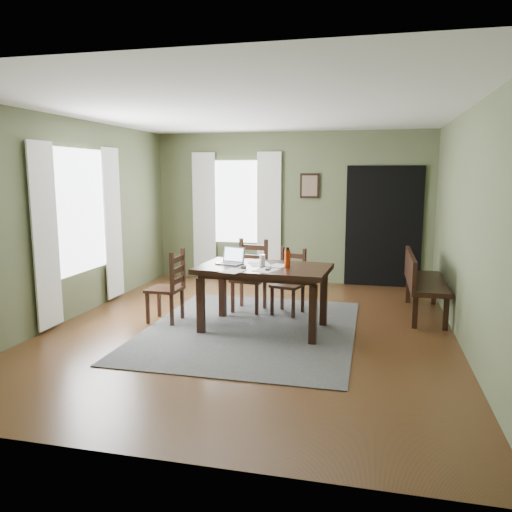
% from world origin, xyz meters
% --- Properties ---
extents(ground, '(5.00, 6.00, 0.01)m').
position_xyz_m(ground, '(0.00, 0.00, -0.01)').
color(ground, '#492C16').
extents(room_shell, '(5.02, 6.02, 2.71)m').
position_xyz_m(room_shell, '(0.00, 0.00, 1.80)').
color(room_shell, '#545D3C').
rests_on(room_shell, ground).
extents(rug, '(2.60, 3.20, 0.01)m').
position_xyz_m(rug, '(0.00, 0.00, 0.01)').
color(rug, '#3E3E3E').
rests_on(rug, ground).
extents(dining_table, '(1.68, 1.07, 0.81)m').
position_xyz_m(dining_table, '(0.16, 0.04, 0.72)').
color(dining_table, black).
rests_on(dining_table, rug).
extents(chair_end, '(0.44, 0.43, 0.96)m').
position_xyz_m(chair_end, '(-1.14, 0.07, 0.48)').
color(chair_end, black).
rests_on(chair_end, rug).
extents(chair_back_left, '(0.49, 0.49, 1.02)m').
position_xyz_m(chair_back_left, '(-0.22, 0.89, 0.50)').
color(chair_back_left, black).
rests_on(chair_back_left, rug).
extents(chair_back_right, '(0.49, 0.49, 0.91)m').
position_xyz_m(chair_back_right, '(0.35, 0.85, 0.45)').
color(chair_back_right, black).
rests_on(chair_back_right, rug).
extents(bench, '(0.49, 1.54, 0.87)m').
position_xyz_m(bench, '(2.14, 1.20, 0.52)').
color(bench, black).
rests_on(bench, ground).
extents(laptop, '(0.36, 0.31, 0.21)m').
position_xyz_m(laptop, '(-0.28, 0.13, 0.87)').
color(laptop, '#B7B7BC').
rests_on(laptop, dining_table).
extents(computer_mouse, '(0.06, 0.09, 0.03)m').
position_xyz_m(computer_mouse, '(-0.05, -0.15, 0.83)').
color(computer_mouse, '#3F3F42').
rests_on(computer_mouse, dining_table).
extents(tv_remote, '(0.07, 0.19, 0.02)m').
position_xyz_m(tv_remote, '(0.26, -0.16, 0.83)').
color(tv_remote, black).
rests_on(tv_remote, dining_table).
extents(drinking_glass, '(0.09, 0.09, 0.15)m').
position_xyz_m(drinking_glass, '(0.15, 0.02, 0.89)').
color(drinking_glass, silver).
rests_on(drinking_glass, dining_table).
extents(water_bottle, '(0.09, 0.09, 0.25)m').
position_xyz_m(water_bottle, '(0.46, 0.01, 0.93)').
color(water_bottle, '#B3310D').
rests_on(water_bottle, dining_table).
extents(paper_b, '(0.31, 0.35, 0.00)m').
position_xyz_m(paper_b, '(0.25, -0.22, 0.82)').
color(paper_b, white).
rests_on(paper_b, dining_table).
extents(paper_c, '(0.37, 0.41, 0.00)m').
position_xyz_m(paper_c, '(0.08, 0.16, 0.82)').
color(paper_c, white).
rests_on(paper_c, dining_table).
extents(paper_d, '(0.28, 0.32, 0.00)m').
position_xyz_m(paper_d, '(0.34, 0.11, 0.82)').
color(paper_d, white).
rests_on(paper_d, dining_table).
extents(paper_e, '(0.30, 0.35, 0.00)m').
position_xyz_m(paper_e, '(-0.12, -0.36, 0.82)').
color(paper_e, white).
rests_on(paper_e, dining_table).
extents(window_left, '(0.01, 1.30, 1.70)m').
position_xyz_m(window_left, '(-2.47, 0.20, 1.45)').
color(window_left, white).
rests_on(window_left, ground).
extents(window_back, '(1.00, 0.01, 1.50)m').
position_xyz_m(window_back, '(-1.00, 2.97, 1.45)').
color(window_back, white).
rests_on(window_back, ground).
extents(curtain_left_near, '(0.03, 0.48, 2.30)m').
position_xyz_m(curtain_left_near, '(-2.44, -0.62, 1.20)').
color(curtain_left_near, silver).
rests_on(curtain_left_near, ground).
extents(curtain_left_far, '(0.03, 0.48, 2.30)m').
position_xyz_m(curtain_left_far, '(-2.44, 1.02, 1.20)').
color(curtain_left_far, silver).
rests_on(curtain_left_far, ground).
extents(curtain_back_left, '(0.44, 0.03, 2.30)m').
position_xyz_m(curtain_back_left, '(-1.62, 2.94, 1.20)').
color(curtain_back_left, silver).
rests_on(curtain_back_left, ground).
extents(curtain_back_right, '(0.44, 0.03, 2.30)m').
position_xyz_m(curtain_back_right, '(-0.38, 2.94, 1.20)').
color(curtain_back_right, silver).
rests_on(curtain_back_right, ground).
extents(framed_picture, '(0.34, 0.03, 0.44)m').
position_xyz_m(framed_picture, '(0.35, 2.97, 1.75)').
color(framed_picture, black).
rests_on(framed_picture, ground).
extents(doorway_back, '(1.30, 0.03, 2.10)m').
position_xyz_m(doorway_back, '(1.65, 2.97, 1.05)').
color(doorway_back, black).
rests_on(doorway_back, ground).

